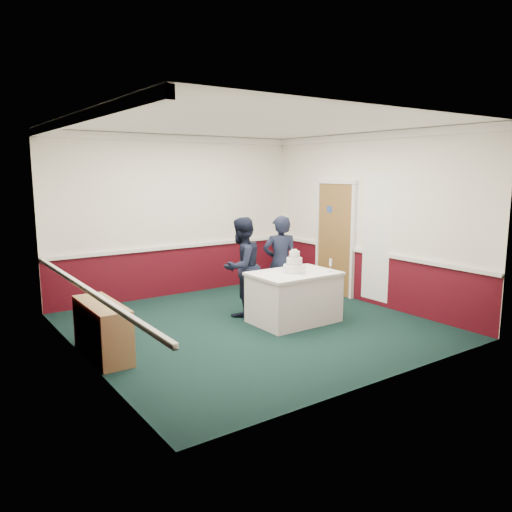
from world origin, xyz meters
TOP-DOWN VIEW (x-y plane):
  - ground at (0.00, 0.00)m, footprint 5.00×5.00m
  - room_shell at (0.08, 0.61)m, footprint 5.00×5.00m
  - sideboard at (-2.28, 0.05)m, footprint 0.41×1.20m
  - cake_table at (0.66, -0.18)m, footprint 1.32×0.92m
  - wedding_cake at (0.66, -0.18)m, footprint 0.35×0.35m
  - cake_knife at (0.63, -0.38)m, footprint 0.04×0.22m
  - champagne_flute at (1.16, -0.46)m, footprint 0.05×0.05m
  - person_man at (0.20, 0.60)m, footprint 0.94×0.83m
  - person_woman at (0.87, 0.44)m, footprint 0.70×0.61m

SIDE VIEW (x-z plane):
  - ground at x=0.00m, z-range 0.00..0.00m
  - sideboard at x=-2.28m, z-range 0.00..0.70m
  - cake_table at x=0.66m, z-range 0.01..0.80m
  - cake_knife at x=0.63m, z-range 0.79..0.79m
  - person_man at x=0.20m, z-range 0.00..1.61m
  - person_woman at x=0.87m, z-range 0.00..1.62m
  - wedding_cake at x=0.66m, z-range 0.72..1.08m
  - champagne_flute at x=1.16m, z-range 0.83..1.03m
  - room_shell at x=0.08m, z-range 0.47..3.47m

